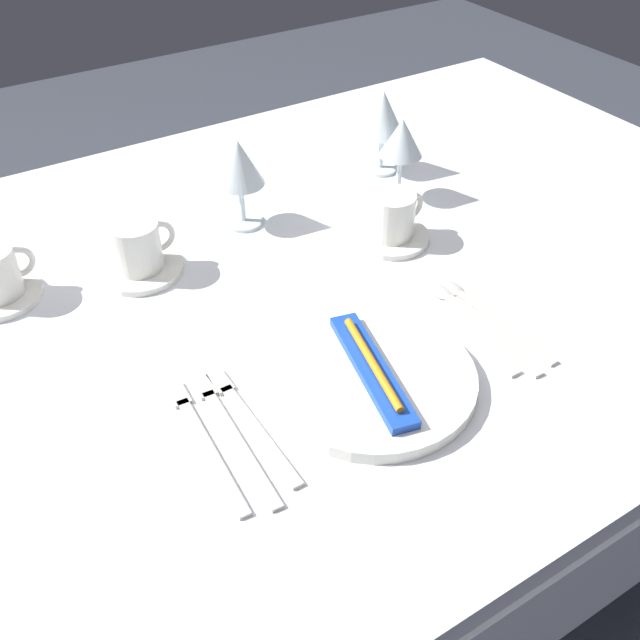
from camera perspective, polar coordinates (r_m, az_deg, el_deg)
The scene contains 18 objects.
ground_plane at distance 1.64m, azimuth -2.45°, elevation -18.47°, with size 6.00×6.00×0.00m, color #383D47.
dining_table at distance 1.14m, azimuth -3.36°, elevation -0.50°, with size 1.80×1.11×0.74m.
dinner_plate at distance 0.92m, azimuth 3.98°, elevation -4.57°, with size 0.26×0.26×0.02m, color white.
toothbrush_package at distance 0.91m, azimuth 4.03°, elevation -3.80°, with size 0.08×0.21×0.02m.
fork_outer at distance 0.88m, azimuth -5.58°, elevation -7.76°, with size 0.02×0.21×0.00m.
fork_inner at distance 0.87m, azimuth -6.99°, elevation -8.60°, with size 0.03×0.23×0.00m.
fork_salad at distance 0.87m, azimuth -9.14°, elevation -9.14°, with size 0.03×0.22×0.00m.
dinner_knife at distance 1.02m, azimuth 10.80°, elevation -0.52°, with size 0.02×0.24×0.00m.
spoon_soup at distance 1.04m, azimuth 11.65°, elevation 0.29°, with size 0.03×0.22×0.01m.
spoon_dessert at distance 1.05m, azimuth 12.48°, elevation 0.76°, with size 0.03×0.22×0.01m.
saucer_left at distance 1.18m, azimuth 5.46°, elevation 6.50°, with size 0.13×0.13×0.01m, color white.
coffee_cup_left at distance 1.16m, azimuth 5.66°, elevation 8.20°, with size 0.10×0.07×0.07m.
saucer_right at distance 1.15m, azimuth -23.73°, elevation 1.77°, with size 0.12×0.12×0.01m, color white.
saucer_far at distance 1.14m, azimuth -13.83°, elevation 3.88°, with size 0.13×0.13×0.01m, color white.
coffee_cup_far at distance 1.11m, azimuth -14.07°, elevation 5.68°, with size 0.10×0.07×0.07m.
wine_glass_centre at distance 1.18m, azimuth -6.33°, elevation 11.87°, with size 0.08×0.08×0.15m.
wine_glass_right at distance 1.26m, azimuth 6.39°, elevation 13.68°, with size 0.07×0.07×0.14m.
wine_glass_far at distance 1.35m, azimuth 4.93°, elevation 15.59°, with size 0.08×0.08×0.15m.
Camera 1 is at (-0.40, -0.77, 1.38)m, focal length 40.98 mm.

